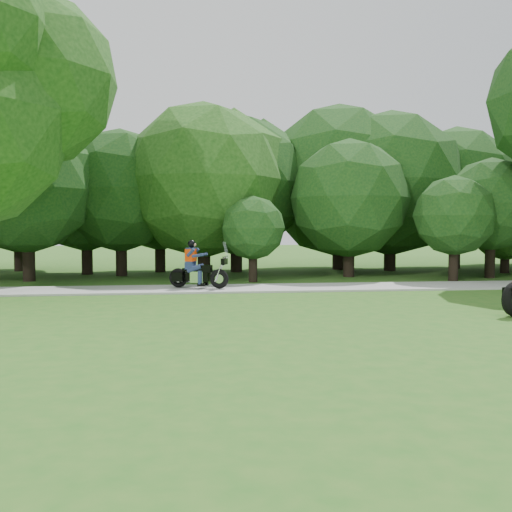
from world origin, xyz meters
name	(u,v)px	position (x,y,z in m)	size (l,w,h in m)	color
ground	(422,335)	(0.00, 0.00, 0.00)	(100.00, 100.00, 0.00)	#29631C
walkway	(320,287)	(0.00, 8.00, 0.03)	(60.00, 2.20, 0.06)	#ADADA7
tree_line	(316,188)	(1.38, 14.65, 3.67)	(39.62, 11.81, 7.58)	black
touring_motorcycle	(195,271)	(-4.00, 8.02, 0.61)	(1.90, 1.11, 1.50)	black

